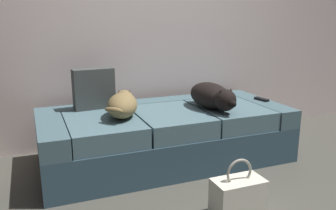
% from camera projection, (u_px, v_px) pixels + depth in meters
% --- Properties ---
extents(couch, '(2.07, 0.92, 0.45)m').
position_uv_depth(couch, '(166.00, 135.00, 3.01)').
color(couch, '#334D5C').
rests_on(couch, ground).
extents(dog_tan, '(0.35, 0.53, 0.19)m').
position_uv_depth(dog_tan, '(123.00, 104.00, 2.74)').
color(dog_tan, olive).
rests_on(dog_tan, couch).
extents(dog_dark, '(0.30, 0.63, 0.22)m').
position_uv_depth(dog_dark, '(213.00, 96.00, 2.95)').
color(dog_dark, black).
rests_on(dog_dark, couch).
extents(tv_remote, '(0.07, 0.16, 0.02)m').
position_uv_depth(tv_remote, '(262.00, 99.00, 3.27)').
color(tv_remote, black).
rests_on(tv_remote, couch).
extents(throw_pillow, '(0.35, 0.15, 0.34)m').
position_uv_depth(throw_pillow, '(94.00, 89.00, 2.95)').
color(throw_pillow, '#404443').
rests_on(throw_pillow, couch).
extents(handbag, '(0.32, 0.18, 0.38)m').
position_uv_depth(handbag, '(238.00, 197.00, 2.18)').
color(handbag, silver).
rests_on(handbag, ground).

